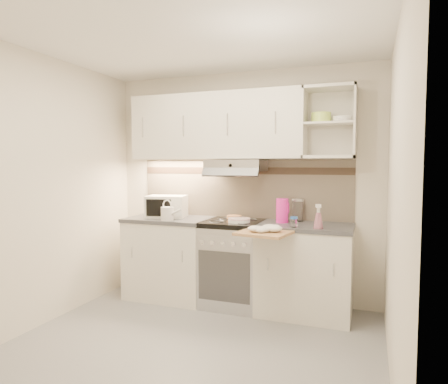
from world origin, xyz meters
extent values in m
plane|color=gray|center=(0.00, 0.00, 0.00)|extent=(3.00, 3.00, 0.00)
cube|color=beige|center=(0.00, 1.40, 1.25)|extent=(3.00, 0.04, 2.50)
cube|color=beige|center=(0.00, -1.40, 1.25)|extent=(3.00, 0.04, 2.50)
cube|color=beige|center=(-1.50, 0.00, 1.25)|extent=(0.04, 2.80, 2.50)
cube|color=beige|center=(1.50, 0.00, 1.25)|extent=(0.04, 2.80, 2.50)
cube|color=white|center=(0.00, 0.00, 2.50)|extent=(3.00, 2.80, 0.04)
cube|color=#C6B299|center=(0.00, 1.39, 1.22)|extent=(2.40, 0.02, 0.64)
cube|color=#32241B|center=(0.00, 1.38, 1.42)|extent=(2.40, 0.01, 0.08)
cube|color=silver|center=(-0.25, 1.23, 1.90)|extent=(1.90, 0.34, 0.70)
cube|color=silver|center=(0.95, 1.23, 1.90)|extent=(0.50, 0.34, 0.70)
cylinder|color=#B8DB54|center=(0.87, 1.23, 1.95)|extent=(0.19, 0.19, 0.10)
cylinder|color=white|center=(1.07, 1.23, 1.93)|extent=(0.18, 0.18, 0.06)
cube|color=#B7B7BC|center=(0.00, 1.20, 1.48)|extent=(0.60, 0.40, 0.12)
cube|color=silver|center=(-0.75, 1.10, 0.43)|extent=(0.90, 0.60, 0.86)
cube|color=#47474C|center=(-0.75, 1.10, 0.88)|extent=(0.92, 0.62, 0.04)
cube|color=silver|center=(0.75, 1.10, 0.43)|extent=(0.90, 0.60, 0.86)
cube|color=#47474C|center=(0.75, 1.10, 0.88)|extent=(0.92, 0.62, 0.04)
cube|color=#B7B7BC|center=(0.00, 1.10, 0.42)|extent=(0.60, 0.58, 0.85)
cube|color=black|center=(0.00, 1.10, 0.88)|extent=(0.60, 0.60, 0.05)
cube|color=white|center=(-0.80, 1.13, 1.02)|extent=(0.48, 0.40, 0.24)
cube|color=black|center=(-0.80, 0.97, 1.02)|extent=(0.27, 0.08, 0.18)
cylinder|color=silver|center=(-0.66, 0.88, 0.97)|extent=(0.13, 0.13, 0.14)
cone|color=silver|center=(-0.56, 0.86, 0.99)|extent=(0.19, 0.07, 0.11)
torus|color=silver|center=(-0.66, 0.88, 1.06)|extent=(0.12, 0.03, 0.12)
cylinder|color=white|center=(0.09, 1.02, 0.91)|extent=(0.23, 0.23, 0.01)
cylinder|color=white|center=(0.09, 1.02, 0.92)|extent=(0.23, 0.23, 0.01)
cylinder|color=white|center=(0.09, 1.02, 0.94)|extent=(0.23, 0.23, 0.01)
cube|color=silver|center=(0.09, 1.02, 0.95)|extent=(0.15, 0.03, 0.01)
cylinder|color=tan|center=(-0.03, 1.22, 0.92)|extent=(0.16, 0.16, 0.04)
cylinder|color=#EA1F9D|center=(0.51, 1.14, 1.02)|extent=(0.12, 0.12, 0.25)
cube|color=#EA1F9D|center=(0.57, 1.13, 1.05)|extent=(0.02, 0.03, 0.10)
cylinder|color=white|center=(0.64, 1.30, 1.01)|extent=(0.12, 0.12, 0.21)
cylinder|color=#B7B7BC|center=(0.64, 1.30, 1.12)|extent=(0.12, 0.12, 0.02)
cylinder|color=white|center=(0.68, 0.88, 0.94)|extent=(0.06, 0.06, 0.08)
cylinder|color=#2355B2|center=(0.68, 0.88, 0.99)|extent=(0.07, 0.07, 0.02)
cone|color=#FF9ABA|center=(0.90, 0.88, 0.97)|extent=(0.09, 0.09, 0.15)
cube|color=tan|center=(0.45, 0.64, 0.87)|extent=(0.51, 0.47, 0.02)
camera|label=1|loc=(1.34, -2.83, 1.49)|focal=32.00mm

